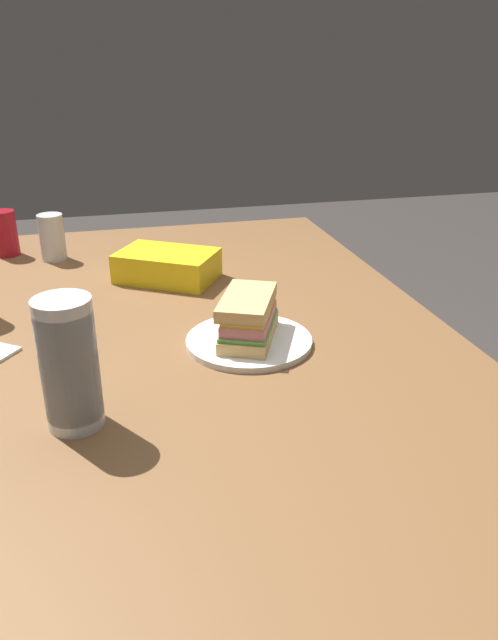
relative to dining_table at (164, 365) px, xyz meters
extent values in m
plane|color=#383330|center=(0.00, 0.00, -0.66)|extent=(8.00, 8.00, 0.00)
cube|color=brown|center=(0.00, 0.00, 0.06)|extent=(1.57, 1.15, 0.04)
cylinder|color=brown|center=(0.71, -0.49, -0.31)|extent=(0.07, 0.07, 0.70)
cylinder|color=white|center=(-0.10, -0.16, 0.09)|extent=(0.24, 0.24, 0.01)
cube|color=#DBB26B|center=(-0.10, -0.16, 0.10)|extent=(0.19, 0.15, 0.02)
cube|color=#599E3F|center=(-0.10, -0.16, 0.12)|extent=(0.18, 0.15, 0.01)
cube|color=#C6727A|center=(-0.10, -0.16, 0.13)|extent=(0.18, 0.14, 0.02)
cube|color=yellow|center=(-0.10, -0.16, 0.15)|extent=(0.17, 0.13, 0.01)
cube|color=#DBB26B|center=(-0.09, -0.15, 0.16)|extent=(0.19, 0.15, 0.02)
cylinder|color=maroon|center=(0.59, 0.35, 0.14)|extent=(0.07, 0.07, 0.12)
cube|color=yellow|center=(0.29, -0.05, 0.11)|extent=(0.25, 0.27, 0.07)
cylinder|color=silver|center=(-0.31, 0.16, 0.13)|extent=(0.08, 0.08, 0.09)
cylinder|color=silver|center=(-0.31, 0.16, 0.15)|extent=(0.08, 0.08, 0.09)
cylinder|color=silver|center=(-0.31, 0.16, 0.16)|extent=(0.08, 0.08, 0.09)
cylinder|color=silver|center=(-0.31, 0.16, 0.18)|extent=(0.08, 0.08, 0.09)
cylinder|color=silver|center=(-0.31, 0.16, 0.20)|extent=(0.08, 0.08, 0.09)
cylinder|color=silver|center=(-0.31, 0.16, 0.22)|extent=(0.08, 0.08, 0.09)
cylinder|color=silver|center=(-0.31, 0.16, 0.24)|extent=(0.08, 0.08, 0.09)
cylinder|color=silver|center=(0.52, 0.23, 0.14)|extent=(0.07, 0.07, 0.12)
camera|label=1|loc=(-1.13, 0.10, 0.60)|focal=34.35mm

